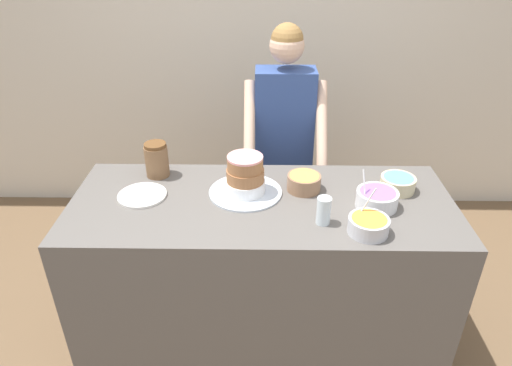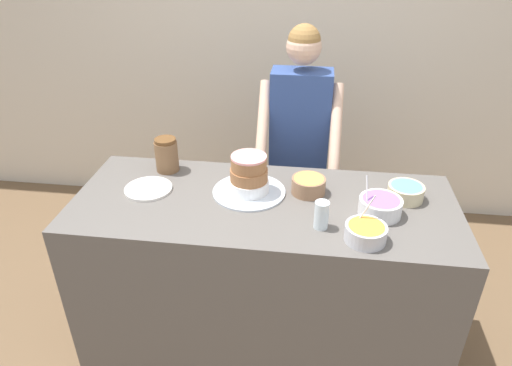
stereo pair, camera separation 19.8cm
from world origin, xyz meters
name	(u,v)px [view 1 (the left image)]	position (x,y,z in m)	size (l,w,h in m)	color
wall_back	(264,39)	(0.00, 1.85, 1.30)	(10.00, 0.05, 2.60)	beige
counter	(262,277)	(0.00, 0.35, 0.45)	(1.75, 0.71, 0.91)	#5B5651
person_baker	(285,131)	(0.13, 1.04, 0.95)	(0.46, 0.43, 1.56)	#2D2D38
cake	(246,178)	(-0.08, 0.42, 0.99)	(0.34, 0.34, 0.19)	silver
frosting_bowl_blue	(399,183)	(0.64, 0.46, 0.95)	(0.16, 0.16, 0.07)	beige
frosting_bowl_orange	(370,225)	(0.43, 0.12, 0.95)	(0.17, 0.17, 0.17)	silver
frosting_bowl_yellow	(305,182)	(0.20, 0.46, 0.95)	(0.16, 0.16, 0.08)	#936B4C
frosting_bowl_purple	(378,198)	(0.51, 0.32, 0.95)	(0.18, 0.18, 0.18)	white
drinking_glass	(325,211)	(0.26, 0.19, 0.97)	(0.06, 0.06, 0.12)	silver
ceramic_plate	(143,195)	(-0.55, 0.38, 0.91)	(0.22, 0.22, 0.01)	white
stoneware_jar	(158,160)	(-0.52, 0.59, 0.99)	(0.11, 0.11, 0.17)	brown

